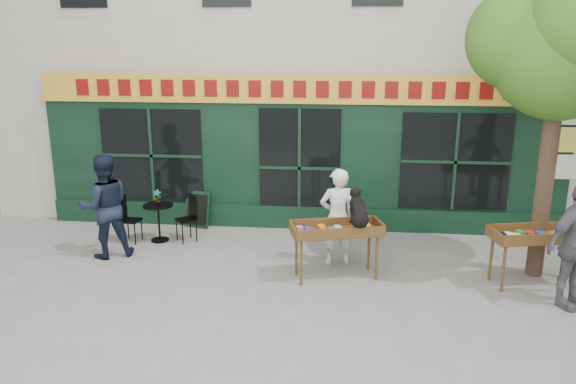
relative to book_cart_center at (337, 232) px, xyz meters
name	(u,v)px	position (x,y,z in m)	size (l,w,h in m)	color
ground	(288,270)	(-0.84, 0.20, -0.82)	(80.00, 80.00, 0.00)	slate
street_tree	(565,31)	(3.49, 0.56, 3.29)	(3.05, 2.90, 5.60)	#382619
book_cart_center	(337,232)	(0.00, 0.00, 0.00)	(1.61, 0.99, 0.99)	brown
dog	(358,207)	(0.35, -0.05, 0.47)	(0.34, 0.60, 0.60)	black
woman	(337,217)	(0.00, 0.65, 0.07)	(0.65, 0.43, 1.78)	silver
book_cart_right	(537,238)	(3.29, 0.06, 0.00)	(1.60, 0.92, 0.99)	brown
man_right	(575,245)	(3.59, -0.69, 0.17)	(1.16, 0.48, 1.98)	#57575C
bistro_table	(159,215)	(-3.61, 1.45, -0.28)	(0.60, 0.60, 0.76)	black
bistro_chair_left	(126,215)	(-4.25, 1.36, -0.26)	(0.40, 0.39, 0.95)	black
bistro_chair_right	(190,214)	(-2.99, 1.56, -0.26)	(0.51, 0.51, 0.95)	black
potted_plant	(157,197)	(-3.61, 1.45, 0.10)	(0.17, 0.11, 0.31)	gray
man_left	(105,206)	(-4.31, 0.55, 0.16)	(0.95, 0.74, 1.96)	black
chalkboard	(197,209)	(-3.06, 2.39, -0.42)	(0.59, 0.31, 0.79)	black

